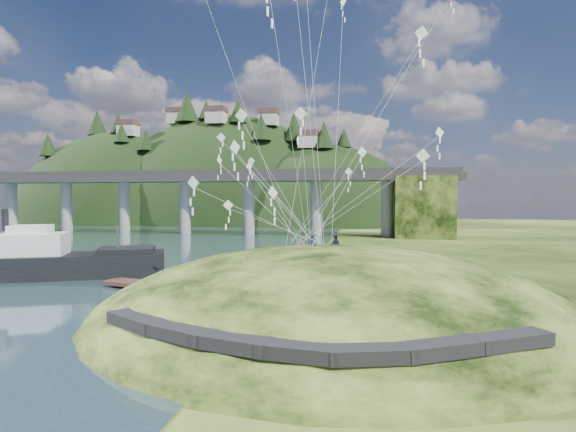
# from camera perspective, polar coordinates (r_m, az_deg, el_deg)

# --- Properties ---
(ground) EXTENTS (320.00, 320.00, 0.00)m
(ground) POSITION_cam_1_polar(r_m,az_deg,el_deg) (32.47, -9.06, -12.82)
(ground) COLOR black
(ground) RESTS_ON ground
(grass_hill) EXTENTS (36.00, 32.00, 13.00)m
(grass_hill) POSITION_cam_1_polar(r_m,az_deg,el_deg) (33.22, 5.80, -15.15)
(grass_hill) COLOR black
(grass_hill) RESTS_ON ground
(footpath) EXTENTS (22.29, 5.84, 0.83)m
(footpath) POSITION_cam_1_polar(r_m,az_deg,el_deg) (21.05, 1.85, -15.32)
(footpath) COLOR black
(footpath) RESTS_ON ground
(bridge) EXTENTS (160.00, 11.00, 15.00)m
(bridge) POSITION_cam_1_polar(r_m,az_deg,el_deg) (106.24, -10.20, 2.95)
(bridge) COLOR #2D2B2B
(bridge) RESTS_ON ground
(far_ridge) EXTENTS (153.00, 70.00, 94.50)m
(far_ridge) POSITION_cam_1_polar(r_m,az_deg,el_deg) (161.84, -9.46, -3.36)
(far_ridge) COLOR black
(far_ridge) RESTS_ON ground
(work_barge) EXTENTS (21.49, 13.48, 7.33)m
(work_barge) POSITION_cam_1_polar(r_m,az_deg,el_deg) (53.72, -27.25, -5.03)
(work_barge) COLOR black
(work_barge) RESTS_ON ground
(wooden_dock) EXTENTS (14.19, 5.83, 1.01)m
(wooden_dock) POSITION_cam_1_polar(r_m,az_deg,el_deg) (42.15, -14.86, -8.73)
(wooden_dock) COLOR #361C16
(wooden_dock) RESTS_ON ground
(kite_flyers) EXTENTS (2.41, 2.25, 1.91)m
(kite_flyers) POSITION_cam_1_polar(r_m,az_deg,el_deg) (33.82, 4.75, -2.24)
(kite_flyers) COLOR #23242F
(kite_flyers) RESTS_ON ground
(kite_swarm) EXTENTS (19.56, 17.32, 20.88)m
(kite_swarm) POSITION_cam_1_polar(r_m,az_deg,el_deg) (32.28, 1.52, 13.88)
(kite_swarm) COLOR white
(kite_swarm) RESTS_ON ground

